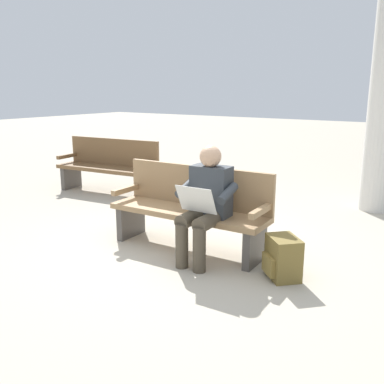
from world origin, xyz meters
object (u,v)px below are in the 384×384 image
person_seated (206,201)px  bench_far (109,166)px  backpack (283,258)px  bench_near (191,207)px

person_seated → bench_far: 3.35m
person_seated → bench_far: bearing=-30.7°
person_seated → backpack: size_ratio=2.84×
backpack → bench_near: bearing=-9.0°
backpack → bench_far: 4.08m
bench_near → bench_far: same height
backpack → bench_far: size_ratio=0.23×
bench_near → bench_far: bearing=-30.0°
person_seated → bench_far: (2.94, -1.60, -0.17)m
person_seated → backpack: person_seated is taller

